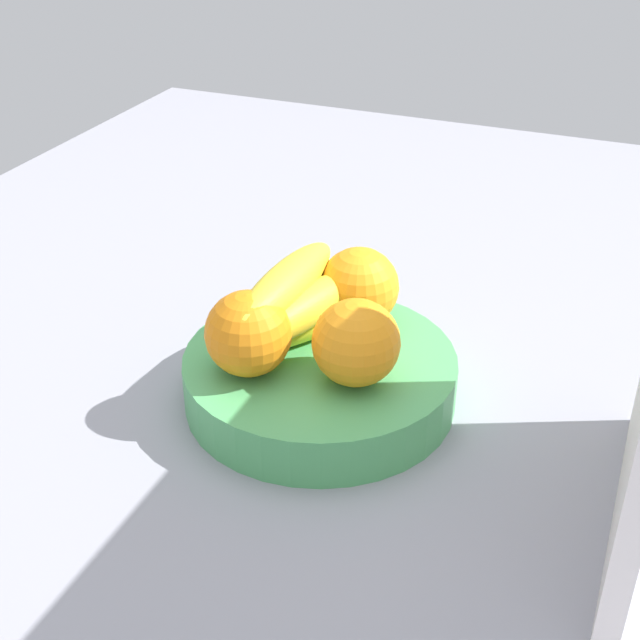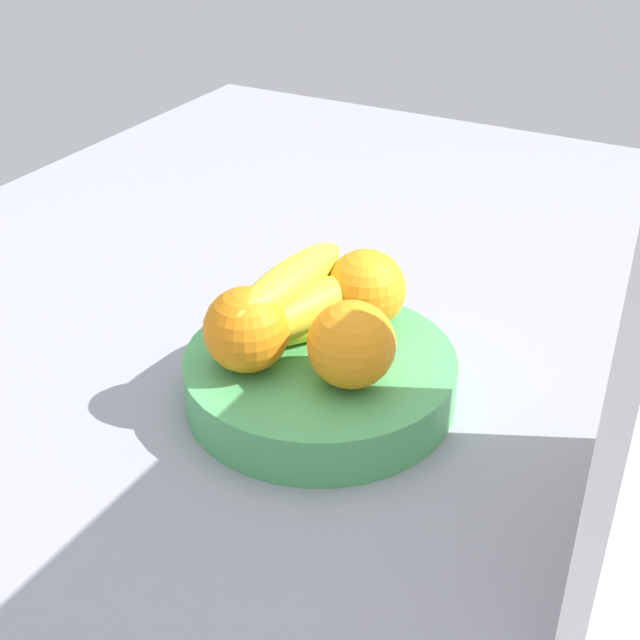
{
  "view_description": "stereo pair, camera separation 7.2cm",
  "coord_description": "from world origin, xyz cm",
  "px_view_note": "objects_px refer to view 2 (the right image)",
  "views": [
    {
      "loc": [
        60.5,
        23.64,
        49.88
      ],
      "look_at": [
        -3.07,
        -2.33,
        8.88
      ],
      "focal_mm": 49.14,
      "sensor_mm": 36.0,
      "label": 1
    },
    {
      "loc": [
        57.45,
        30.13,
        49.88
      ],
      "look_at": [
        -3.07,
        -2.33,
        8.88
      ],
      "focal_mm": 49.14,
      "sensor_mm": 36.0,
      "label": 2
    }
  ],
  "objects_px": {
    "orange_front_left": "(351,345)",
    "banana_bunch": "(296,304)",
    "orange_front_right": "(366,289)",
    "orange_center": "(247,330)",
    "fruit_bowl": "(320,378)"
  },
  "relations": [
    {
      "from": "orange_front_left",
      "to": "banana_bunch",
      "type": "bearing_deg",
      "value": -114.7
    },
    {
      "from": "fruit_bowl",
      "to": "orange_center",
      "type": "distance_m",
      "value": 0.09
    },
    {
      "from": "orange_front_left",
      "to": "banana_bunch",
      "type": "height_order",
      "value": "banana_bunch"
    },
    {
      "from": "orange_front_right",
      "to": "orange_front_left",
      "type": "bearing_deg",
      "value": 18.59
    },
    {
      "from": "orange_front_right",
      "to": "banana_bunch",
      "type": "xyz_separation_m",
      "value": [
        0.06,
        -0.04,
        0.0
      ]
    },
    {
      "from": "orange_front_left",
      "to": "fruit_bowl",
      "type": "bearing_deg",
      "value": -117.89
    },
    {
      "from": "fruit_bowl",
      "to": "orange_front_right",
      "type": "bearing_deg",
      "value": 171.44
    },
    {
      "from": "orange_front_right",
      "to": "orange_center",
      "type": "relative_size",
      "value": 1.0
    },
    {
      "from": "orange_front_left",
      "to": "orange_front_right",
      "type": "relative_size",
      "value": 1.0
    },
    {
      "from": "orange_front_left",
      "to": "orange_front_right",
      "type": "height_order",
      "value": "same"
    },
    {
      "from": "orange_center",
      "to": "orange_front_right",
      "type": "bearing_deg",
      "value": 152.52
    },
    {
      "from": "orange_front_right",
      "to": "orange_center",
      "type": "distance_m",
      "value": 0.13
    },
    {
      "from": "orange_front_right",
      "to": "orange_center",
      "type": "xyz_separation_m",
      "value": [
        0.12,
        -0.06,
        0.0
      ]
    },
    {
      "from": "banana_bunch",
      "to": "orange_front_left",
      "type": "bearing_deg",
      "value": 65.3
    },
    {
      "from": "banana_bunch",
      "to": "orange_center",
      "type": "bearing_deg",
      "value": -18.7
    }
  ]
}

